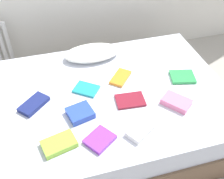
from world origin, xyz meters
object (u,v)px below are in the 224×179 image
textbook_orange (121,77)px  textbook_maroon (130,100)px  textbook_purple (100,139)px  pillow (92,53)px  textbook_teal (86,89)px  textbook_blue (80,113)px  textbook_white (140,131)px  bed (113,112)px  textbook_green (182,77)px  textbook_navy (34,104)px  textbook_lime (59,144)px  textbook_pink (176,102)px

textbook_orange → textbook_maroon: (-0.01, -0.30, -0.00)m
textbook_purple → textbook_maroon: 0.47m
textbook_maroon → pillow: bearing=107.9°
textbook_purple → textbook_teal: bearing=53.3°
textbook_blue → textbook_teal: bearing=55.6°
textbook_white → textbook_purple: bearing=146.3°
textbook_blue → bed: bearing=17.0°
textbook_green → textbook_orange: size_ratio=0.93×
textbook_green → textbook_navy: (-1.32, 0.00, 0.00)m
bed → textbook_purple: textbook_purple is taller
bed → textbook_white: size_ratio=10.37×
pillow → textbook_lime: (-0.46, -0.99, -0.03)m
textbook_navy → bed: bearing=-43.7°
bed → textbook_maroon: (0.10, -0.15, 0.26)m
bed → textbook_purple: bearing=-116.7°
bed → pillow: (-0.06, 0.55, 0.30)m
textbook_purple → textbook_white: (0.30, -0.01, 0.01)m
textbook_teal → textbook_maroon: same height
textbook_blue → textbook_white: bearing=-50.6°
textbook_teal → textbook_purple: textbook_purple is taller
textbook_teal → pillow: bearing=107.9°
pillow → textbook_maroon: pillow is taller
textbook_blue → textbook_maroon: size_ratio=0.80×
bed → textbook_teal: size_ratio=9.92×
bed → textbook_maroon: bearing=-56.6°
textbook_pink → textbook_teal: bearing=-157.6°
pillow → textbook_white: pillow is taller
bed → textbook_green: 0.70m
pillow → textbook_purple: pillow is taller
textbook_green → textbook_navy: size_ratio=0.87×
textbook_blue → textbook_orange: (0.43, 0.34, -0.01)m
textbook_teal → textbook_blue: textbook_blue is taller
textbook_white → textbook_maroon: size_ratio=0.82×
textbook_navy → textbook_lime: 0.47m
textbook_lime → textbook_white: same height
textbook_pink → textbook_maroon: 0.37m
textbook_white → textbook_maroon: (0.04, 0.33, -0.01)m
bed → textbook_white: textbook_white is taller
bed → textbook_pink: (0.45, -0.28, 0.28)m
pillow → textbook_green: pillow is taller
textbook_navy → textbook_teal: bearing=-33.6°
textbook_green → textbook_orange: (-0.54, 0.14, -0.00)m
textbook_navy → textbook_orange: size_ratio=1.07×
textbook_purple → textbook_white: 0.30m
textbook_teal → textbook_orange: 0.34m
textbook_teal → bed: bearing=16.0°
textbook_lime → textbook_teal: bearing=46.5°
textbook_orange → textbook_teal: bearing=142.2°
textbook_pink → bed: bearing=-161.2°
textbook_lime → textbook_teal: size_ratio=1.15×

